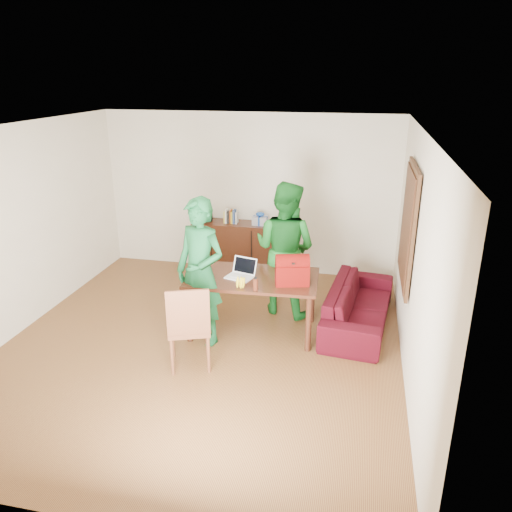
% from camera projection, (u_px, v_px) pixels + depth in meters
% --- Properties ---
extents(room, '(5.20, 5.70, 2.90)m').
position_uv_depth(room, '(202.00, 246.00, 6.08)').
color(room, '#4E2713').
rests_on(room, ground).
extents(table, '(1.73, 1.03, 0.79)m').
position_uv_depth(table, '(253.00, 284.00, 6.53)').
color(table, black).
rests_on(table, ground).
extents(chair, '(0.61, 0.60, 1.06)m').
position_uv_depth(chair, '(190.00, 342.00, 5.88)').
color(chair, brown).
rests_on(chair, ground).
extents(person_near, '(0.81, 0.67, 1.90)m').
position_uv_depth(person_near, '(200.00, 272.00, 6.23)').
color(person_near, '#145B2C').
rests_on(person_near, ground).
extents(person_far, '(1.12, 1.00, 1.92)m').
position_uv_depth(person_far, '(285.00, 249.00, 7.02)').
color(person_far, '#15611D').
rests_on(person_far, ground).
extents(laptop, '(0.38, 0.31, 0.23)m').
position_uv_depth(laptop, '(239.00, 275.00, 6.45)').
color(laptop, white).
rests_on(laptop, table).
extents(bananas, '(0.18, 0.14, 0.06)m').
position_uv_depth(bananas, '(241.00, 286.00, 6.15)').
color(bananas, yellow).
rests_on(bananas, table).
extents(bottle, '(0.07, 0.07, 0.17)m').
position_uv_depth(bottle, '(255.00, 284.00, 6.07)').
color(bottle, '#502112').
rests_on(bottle, table).
extents(red_bag, '(0.46, 0.33, 0.31)m').
position_uv_depth(red_bag, '(292.00, 272.00, 6.23)').
color(red_bag, '#710B07').
rests_on(red_bag, table).
extents(sofa, '(0.98, 2.04, 0.57)m').
position_uv_depth(sofa, '(359.00, 305.00, 6.85)').
color(sofa, '#350A07').
rests_on(sofa, ground).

